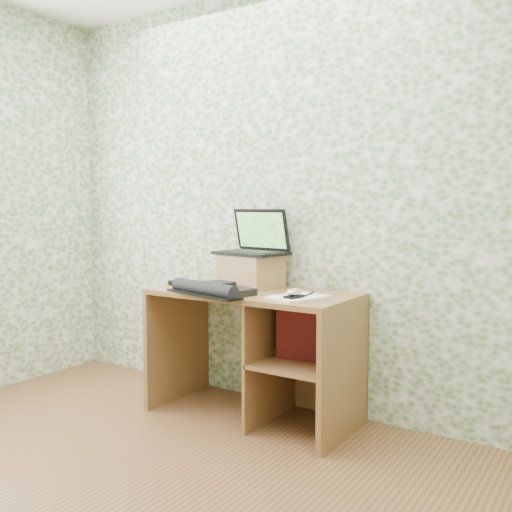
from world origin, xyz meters
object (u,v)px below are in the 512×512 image
Objects in this scene: laptop at (255,244)px; riser at (251,271)px; keyboard at (212,289)px; desk at (267,337)px; notepad at (297,297)px.

riser is at bearing -81.58° from laptop.
riser is 0.59× the size of keyboard.
laptop reaches higher than riser.
desk is at bearing -31.35° from riser.
riser is 0.53m from notepad.
desk is at bearing 172.47° from notepad.
keyboard is 1.83× the size of notepad.
desk is at bearing -31.81° from laptop.
keyboard reaches higher than notepad.
laptop is at bearing 165.89° from notepad.
riser is (-0.19, 0.12, 0.37)m from desk.
desk is 2.14× the size of keyboard.
laptop is at bearing 90.00° from riser.
keyboard is (-0.03, -0.36, -0.07)m from riser.
laptop is 1.49× the size of notepad.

